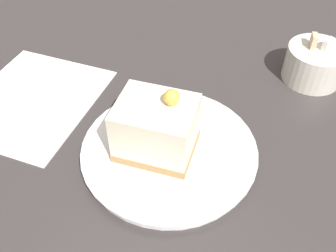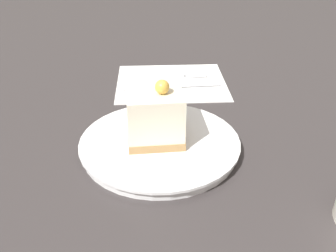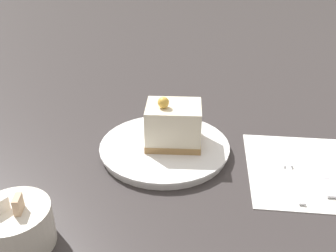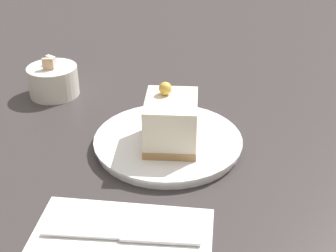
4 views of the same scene
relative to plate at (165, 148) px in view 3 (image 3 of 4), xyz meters
name	(u,v)px [view 3 (image 3 of 4)]	position (x,y,z in m)	size (l,w,h in m)	color
ground_plane	(160,145)	(0.01, -0.02, -0.01)	(4.00, 4.00, 0.00)	#383333
plate	(165,148)	(0.00, 0.00, 0.00)	(0.23, 0.23, 0.02)	white
cake_slice	(173,125)	(-0.01, -0.01, 0.05)	(0.11, 0.09, 0.10)	#AD8451
napkin	(304,169)	(-0.24, 0.00, -0.01)	(0.21, 0.24, 0.00)	white
fork	(323,174)	(-0.27, 0.01, 0.00)	(0.04, 0.15, 0.00)	silver
knife	(286,161)	(-0.21, -0.01, 0.00)	(0.04, 0.19, 0.00)	silver
sugar_bowl	(16,227)	(0.13, 0.26, 0.02)	(0.09, 0.09, 0.08)	silver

